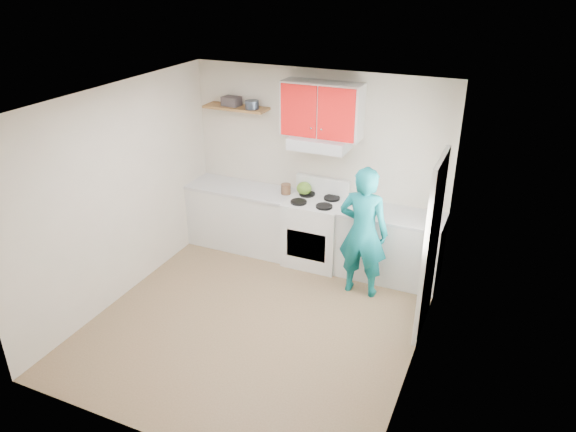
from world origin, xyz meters
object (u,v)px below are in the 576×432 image
at_px(crock, 286,190).
at_px(person, 363,232).
at_px(kettle, 304,188).
at_px(tin, 252,105).
at_px(stove, 315,232).

distance_m(crock, person, 1.39).
bearing_deg(crock, person, -23.47).
distance_m(kettle, crock, 0.25).
xyz_separation_m(tin, crock, (0.52, -0.07, -1.11)).
relative_size(kettle, person, 0.12).
distance_m(kettle, person, 1.23).
height_order(stove, kettle, kettle).
relative_size(stove, tin, 5.04).
xyz_separation_m(tin, person, (1.80, -0.62, -1.25)).
xyz_separation_m(tin, kettle, (0.76, 0.02, -1.08)).
distance_m(stove, kettle, 0.61).
distance_m(tin, person, 2.28).
bearing_deg(tin, stove, -7.96).
xyz_separation_m(stove, person, (0.81, -0.48, 0.38)).
relative_size(tin, crock, 1.12).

